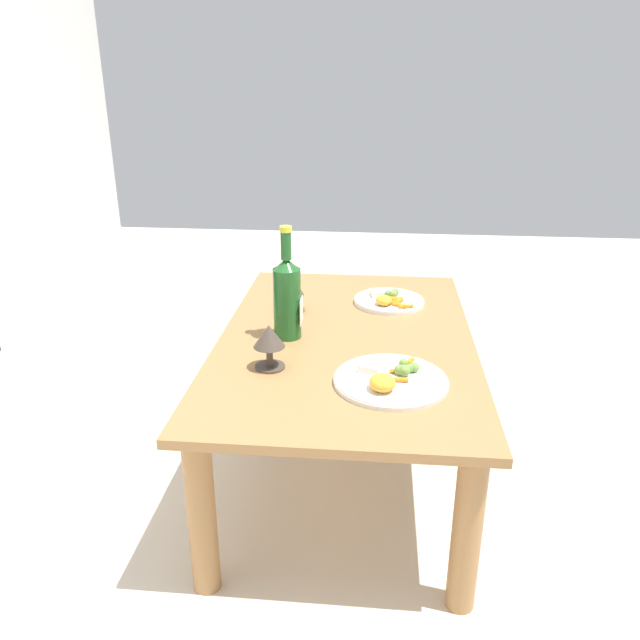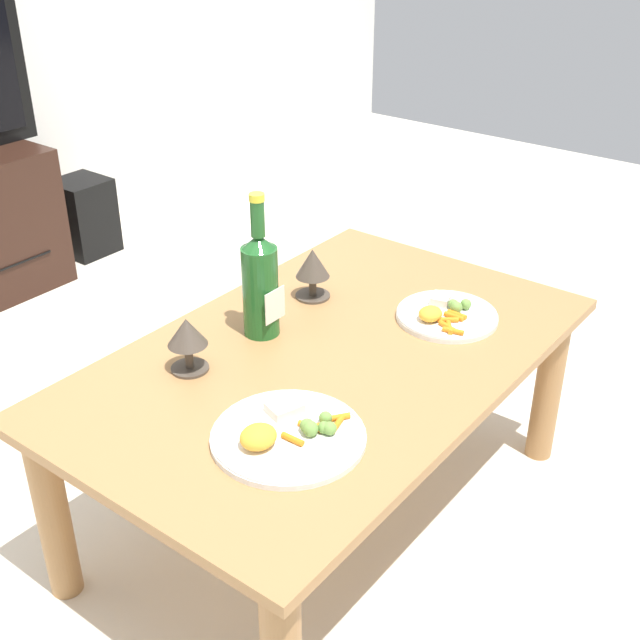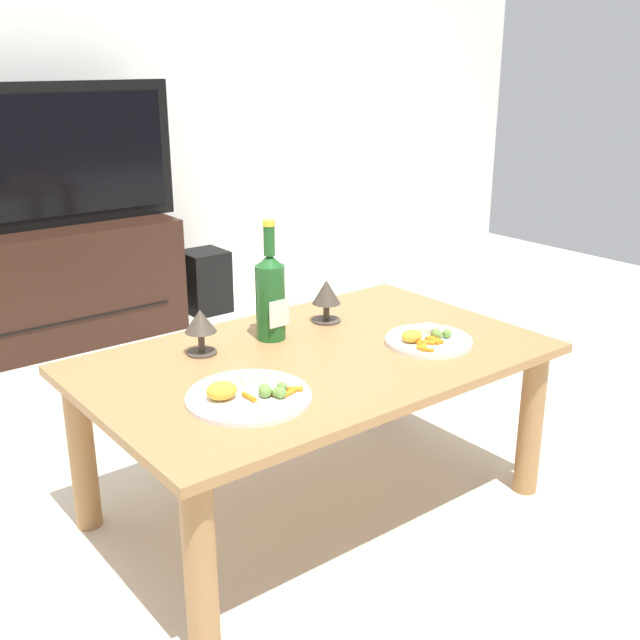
{
  "view_description": "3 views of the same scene",
  "coord_description": "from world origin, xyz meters",
  "views": [
    {
      "loc": [
        -1.72,
        -0.08,
        1.21
      ],
      "look_at": [
        -0.01,
        0.08,
        0.52
      ],
      "focal_mm": 34.95,
      "sensor_mm": 36.0,
      "label": 1
    },
    {
      "loc": [
        -1.24,
        -0.93,
        1.41
      ],
      "look_at": [
        0.02,
        0.04,
        0.53
      ],
      "focal_mm": 46.09,
      "sensor_mm": 36.0,
      "label": 2
    },
    {
      "loc": [
        -1.17,
        -1.51,
        1.22
      ],
      "look_at": [
        0.04,
        0.03,
        0.55
      ],
      "focal_mm": 43.22,
      "sensor_mm": 36.0,
      "label": 3
    }
  ],
  "objects": [
    {
      "name": "dinner_plate_left",
      "position": [
        -0.3,
        -0.13,
        0.48
      ],
      "size": [
        0.29,
        0.29,
        0.05
      ],
      "color": "white",
      "rests_on": "dining_table"
    },
    {
      "name": "goblet_right",
      "position": [
        0.19,
        0.19,
        0.55
      ],
      "size": [
        0.09,
        0.09,
        0.13
      ],
      "color": "#473D33",
      "rests_on": "dining_table"
    },
    {
      "name": "dinner_plate_right",
      "position": [
        0.29,
        -0.13,
        0.48
      ],
      "size": [
        0.24,
        0.24,
        0.04
      ],
      "color": "white",
      "rests_on": "dining_table"
    },
    {
      "name": "wine_bottle",
      "position": [
        -0.02,
        0.17,
        0.6
      ],
      "size": [
        0.08,
        0.08,
        0.34
      ],
      "color": "#1E5923",
      "rests_on": "dining_table"
    },
    {
      "name": "floor_speaker",
      "position": [
        0.66,
        1.75,
        0.15
      ],
      "size": [
        0.2,
        0.2,
        0.31
      ],
      "primitive_type": "cube",
      "rotation": [
        0.0,
        0.0,
        0.0
      ],
      "color": "black",
      "rests_on": "ground_plane"
    },
    {
      "name": "ground_plane",
      "position": [
        0.0,
        0.0,
        0.0
      ],
      "size": [
        6.4,
        6.4,
        0.0
      ],
      "primitive_type": "plane",
      "color": "beige"
    },
    {
      "name": "dining_table",
      "position": [
        0.0,
        0.0,
        0.39
      ],
      "size": [
        1.22,
        0.76,
        0.47
      ],
      "color": "#9E7042",
      "rests_on": "ground_plane"
    },
    {
      "name": "goblet_left",
      "position": [
        -0.23,
        0.19,
        0.55
      ],
      "size": [
        0.09,
        0.09,
        0.12
      ],
      "color": "#473D33",
      "rests_on": "dining_table"
    }
  ]
}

